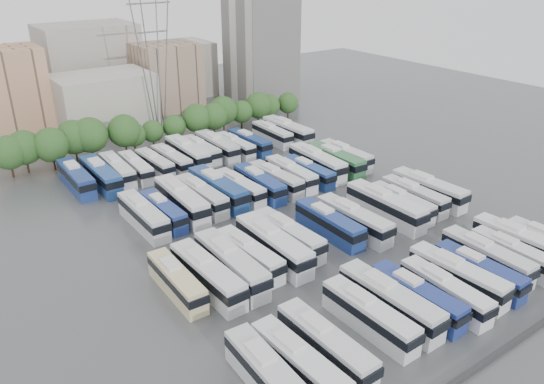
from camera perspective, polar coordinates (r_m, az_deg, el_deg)
ground at (r=76.35m, az=2.49°, el=-3.42°), size 220.00×220.00×0.00m
parapet at (r=58.35m, az=23.56°, el=-15.33°), size 56.00×0.50×0.50m
tree_line at (r=107.33m, az=-12.81°, el=6.93°), size 65.50×7.81×8.32m
city_buildings at (r=132.43m, az=-20.02°, el=10.87°), size 102.00×35.00×20.00m
apartment_tower at (r=136.33m, az=-1.19°, el=14.85°), size 14.00×14.00×26.00m
electricity_pylon at (r=113.21m, az=-12.76°, el=15.22°), size 9.00×6.91×33.83m
bus_r0_s0 at (r=48.89m, az=-0.26°, el=-19.27°), size 3.12×12.08×3.76m
bus_r0_s1 at (r=50.20m, az=2.97°, el=-17.96°), size 3.01×11.83×3.69m
bus_r0_s2 at (r=52.26m, az=5.79°, el=-15.98°), size 2.80×12.05×3.77m
bus_r0_s4 at (r=56.33m, az=10.42°, el=-12.92°), size 2.76×11.90×3.72m
bus_r0_s5 at (r=58.50m, az=12.55°, el=-11.35°), size 3.05×13.00×4.07m
bus_r0_s6 at (r=60.20m, az=15.33°, el=-10.77°), size 2.71×11.69×3.65m
bus_r0_s7 at (r=62.00m, az=18.11°, el=-10.07°), size 3.01×11.56×3.59m
bus_r0_s8 at (r=64.85m, az=19.36°, el=-8.50°), size 3.21×12.30×3.83m
bus_r0_s9 at (r=66.85m, az=21.37°, el=-7.92°), size 2.68×11.37×3.55m
bus_r0_s10 at (r=69.91m, az=22.10°, el=-6.47°), size 2.95×12.08×3.77m
bus_r0_s11 at (r=72.06m, az=24.50°, el=-6.09°), size 2.55×11.13×3.48m
bus_r0_s12 at (r=74.93m, az=25.05°, el=-4.86°), size 3.09×12.29×3.83m
bus_r1_s0 at (r=61.61m, az=-10.22°, el=-9.40°), size 2.69×11.32×3.54m
bus_r1_s1 at (r=61.66m, az=-6.97°, el=-8.84°), size 3.20×13.01×4.06m
bus_r1_s2 at (r=63.22m, az=-4.43°, el=-7.74°), size 3.13×13.39×4.19m
bus_r1_s3 at (r=65.45m, az=-2.47°, el=-6.73°), size 3.05×11.71×3.64m
bus_r1_s4 at (r=66.79m, az=0.15°, el=-5.72°), size 3.16×13.59×4.25m
bus_r1_s5 at (r=69.46m, az=1.76°, el=-4.65°), size 3.15×12.36×3.85m
bus_r1_s7 at (r=72.76m, az=6.17°, el=-3.38°), size 2.78×12.16×3.81m
bus_r1_s8 at (r=74.03m, az=8.78°, el=-2.95°), size 3.11×12.75×3.98m
bus_r1_s10 at (r=78.46m, az=12.11°, el=-1.46°), size 2.99×13.63×4.28m
bus_r1_s11 at (r=80.75m, az=13.74°, el=-1.13°), size 2.68×11.45×3.58m
bus_r1_s12 at (r=83.43m, az=15.04°, el=-0.39°), size 2.62×11.70×3.67m
bus_r1_s13 at (r=85.86m, az=16.50°, el=0.28°), size 3.31×12.99×4.05m
bus_r2_s1 at (r=76.55m, az=-13.68°, el=-2.45°), size 2.77×12.54×3.93m
bus_r2_s2 at (r=77.66m, az=-11.64°, el=-2.01°), size 2.67×11.23×3.51m
bus_r2_s3 at (r=79.56m, az=-9.71°, el=-0.87°), size 3.44×13.79×4.30m
bus_r2_s4 at (r=81.11m, az=-7.62°, el=-0.38°), size 2.98×12.40×3.87m
bus_r2_s5 at (r=82.68m, az=-5.82°, el=0.37°), size 3.36×13.77×4.30m
bus_r2_s6 at (r=83.66m, az=-3.54°, el=0.50°), size 3.01×11.59×3.60m
bus_r2_s7 at (r=84.74m, az=-1.38°, el=0.94°), size 3.03×12.25×3.82m
bus_r2_s8 at (r=86.37m, az=0.39°, el=1.38°), size 3.14×11.99×3.73m
bus_r2_s9 at (r=88.57m, az=2.06°, el=1.97°), size 2.97×12.01×3.74m
bus_r2_s10 at (r=89.84m, az=3.98°, el=2.18°), size 2.68×11.27×3.52m
bus_r2_s11 at (r=93.13m, az=4.86°, el=3.21°), size 3.57×13.63×4.24m
bus_r2_s12 at (r=94.70m, az=6.88°, el=3.43°), size 3.19×13.05×4.07m
bus_r2_s13 at (r=97.52m, az=7.89°, el=3.91°), size 2.71×12.05×3.77m
bus_r3_s0 at (r=92.22m, az=-20.32°, el=1.42°), size 2.87×12.82×4.02m
bus_r3_s1 at (r=91.85m, az=-17.95°, el=1.72°), size 2.97×13.28×4.16m
bus_r3_s2 at (r=93.79m, az=-16.30°, el=2.30°), size 3.07×12.24×3.81m
bus_r3_s3 at (r=94.54m, az=-14.44°, el=2.60°), size 2.77×11.28×3.52m
bus_r3_s4 at (r=95.60m, az=-12.50°, el=3.02°), size 2.96×11.09×3.45m
bus_r3_s5 at (r=96.39m, az=-10.74°, el=3.42°), size 2.92×11.64×3.63m
bus_r3_s6 at (r=98.51m, az=-9.10°, el=4.18°), size 3.13×13.46×4.21m
bus_r3_s7 at (r=100.51m, az=-7.66°, el=4.51°), size 2.67×11.56×3.62m
bus_r3_s8 at (r=101.56m, az=-5.92°, el=4.92°), size 2.79×12.69×3.98m
bus_r3_s9 at (r=102.25m, az=-4.03°, el=4.99°), size 2.76×11.25×3.51m
bus_r3_s10 at (r=103.80m, az=-2.45°, el=5.36°), size 2.99×11.68×3.64m
bus_r3_s12 at (r=108.61m, az=0.02°, el=6.26°), size 2.78×11.66×3.64m
bus_r3_s13 at (r=109.62m, az=1.68°, el=6.60°), size 3.29×13.75×4.29m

